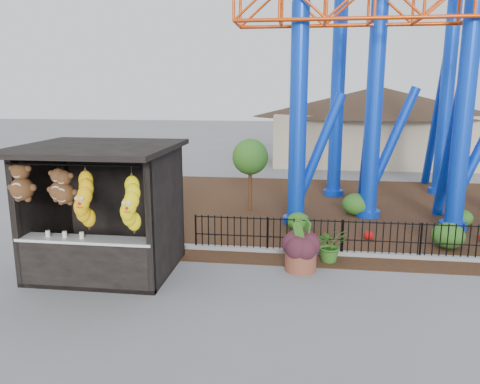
# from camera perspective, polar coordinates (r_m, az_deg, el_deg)

# --- Properties ---
(ground) EXTENTS (120.00, 120.00, 0.00)m
(ground) POSITION_cam_1_polar(r_m,az_deg,el_deg) (10.27, -2.54, -12.72)
(ground) COLOR slate
(ground) RESTS_ON ground
(mulch_bed) EXTENTS (18.00, 12.00, 0.02)m
(mulch_bed) POSITION_cam_1_polar(r_m,az_deg,el_deg) (17.84, 14.95, -2.21)
(mulch_bed) COLOR #331E11
(mulch_bed) RESTS_ON ground
(curb) EXTENTS (18.00, 0.18, 0.12)m
(curb) POSITION_cam_1_polar(r_m,az_deg,el_deg) (13.09, 17.60, -7.41)
(curb) COLOR gray
(curb) RESTS_ON ground
(prize_booth) EXTENTS (3.50, 3.40, 3.12)m
(prize_booth) POSITION_cam_1_polar(r_m,az_deg,el_deg) (11.46, -16.83, -2.43)
(prize_booth) COLOR black
(prize_booth) RESTS_ON ground
(picket_fence) EXTENTS (12.20, 0.06, 1.00)m
(picket_fence) POSITION_cam_1_polar(r_m,az_deg,el_deg) (13.15, 21.60, -5.61)
(picket_fence) COLOR black
(picket_fence) RESTS_ON ground
(roller_coaster) EXTENTS (11.00, 6.37, 10.82)m
(roller_coaster) POSITION_cam_1_polar(r_m,az_deg,el_deg) (17.85, 19.80, 18.34)
(roller_coaster) COLOR blue
(roller_coaster) RESTS_ON ground
(terracotta_planter) EXTENTS (1.01, 1.01, 0.54)m
(terracotta_planter) POSITION_cam_1_polar(r_m,az_deg,el_deg) (11.70, 7.39, -8.18)
(terracotta_planter) COLOR brown
(terracotta_planter) RESTS_ON ground
(planter_foliage) EXTENTS (0.70, 0.70, 0.64)m
(planter_foliage) POSITION_cam_1_polar(r_m,az_deg,el_deg) (11.51, 7.47, -5.43)
(planter_foliage) COLOR #36151E
(planter_foliage) RESTS_ON terracotta_planter
(potted_plant) EXTENTS (1.02, 0.97, 0.91)m
(potted_plant) POSITION_cam_1_polar(r_m,az_deg,el_deg) (12.34, 10.95, -6.32)
(potted_plant) COLOR #1B5D1C
(potted_plant) RESTS_ON ground
(landscaping) EXTENTS (7.81, 4.25, 0.77)m
(landscaping) POSITION_cam_1_polar(r_m,az_deg,el_deg) (15.74, 18.77, -3.11)
(landscaping) COLOR #2A5A1A
(landscaping) RESTS_ON mulch_bed
(pavilion) EXTENTS (15.00, 15.00, 4.80)m
(pavilion) POSITION_cam_1_polar(r_m,az_deg,el_deg) (29.50, 16.36, 9.29)
(pavilion) COLOR #BFAD8C
(pavilion) RESTS_ON ground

